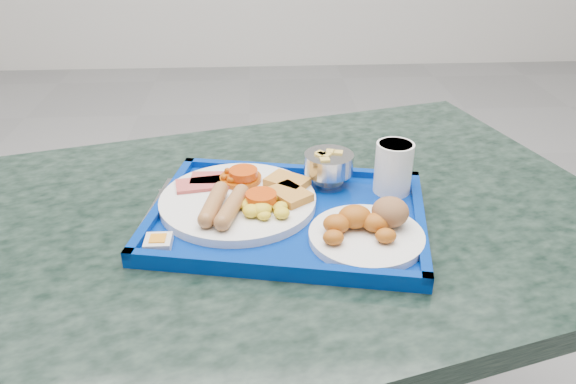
# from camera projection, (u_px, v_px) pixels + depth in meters

# --- Properties ---
(floor) EXTENTS (6.00, 6.00, 0.00)m
(floor) POSITION_uv_depth(u_px,v_px,m) (248.00, 355.00, 1.66)
(floor) COLOR gray
(floor) RESTS_ON ground
(table) EXTENTS (1.34, 1.07, 0.73)m
(table) POSITION_uv_depth(u_px,v_px,m) (273.00, 301.00, 1.03)
(table) COLOR slate
(table) RESTS_ON floor
(tray) EXTENTS (0.49, 0.40, 0.03)m
(tray) POSITION_uv_depth(u_px,v_px,m) (288.00, 216.00, 0.92)
(tray) COLOR navy
(tray) RESTS_ON table
(main_plate) EXTENTS (0.26, 0.26, 0.04)m
(main_plate) POSITION_uv_depth(u_px,v_px,m) (242.00, 199.00, 0.93)
(main_plate) COLOR white
(main_plate) RESTS_ON tray
(bread_plate) EXTENTS (0.17, 0.17, 0.06)m
(bread_plate) POSITION_uv_depth(u_px,v_px,m) (369.00, 228.00, 0.84)
(bread_plate) COLOR white
(bread_plate) RESTS_ON tray
(fruit_bowl) EXTENTS (0.09, 0.09, 0.06)m
(fruit_bowl) POSITION_uv_depth(u_px,v_px,m) (329.00, 164.00, 0.99)
(fruit_bowl) COLOR #AAAAAC
(fruit_bowl) RESTS_ON tray
(juice_cup) EXTENTS (0.06, 0.06, 0.09)m
(juice_cup) POSITION_uv_depth(u_px,v_px,m) (394.00, 166.00, 0.96)
(juice_cup) COLOR white
(juice_cup) RESTS_ON tray
(spoon) EXTENTS (0.08, 0.18, 0.01)m
(spoon) POSITION_uv_depth(u_px,v_px,m) (189.00, 189.00, 0.98)
(spoon) COLOR #AAAAAC
(spoon) RESTS_ON tray
(knife) EXTENTS (0.04, 0.17, 0.00)m
(knife) POSITION_uv_depth(u_px,v_px,m) (157.00, 203.00, 0.94)
(knife) COLOR #AAAAAC
(knife) RESTS_ON tray
(jam_packet) EXTENTS (0.04, 0.04, 0.02)m
(jam_packet) POSITION_uv_depth(u_px,v_px,m) (158.00, 242.00, 0.83)
(jam_packet) COLOR silver
(jam_packet) RESTS_ON tray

